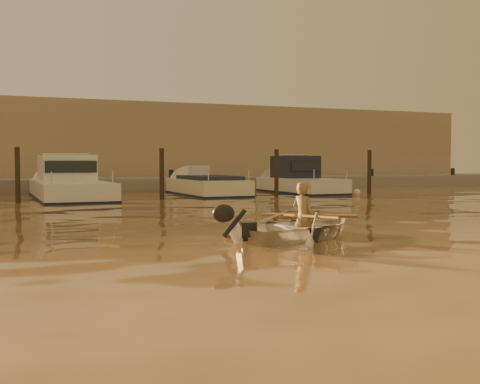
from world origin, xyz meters
name	(u,v)px	position (x,y,z in m)	size (l,w,h in m)	color
ground_plane	(377,243)	(0.00, 0.00, 0.00)	(160.00, 160.00, 0.00)	olive
dinghy	(300,227)	(-0.91, 1.25, 0.20)	(2.20, 3.08, 0.64)	silver
person	(303,217)	(-0.82, 1.29, 0.39)	(0.51, 0.33, 1.39)	olive
outboard_motor	(246,229)	(-2.30, 0.70, 0.28)	(0.90, 0.40, 0.70)	black
oar_port	(308,215)	(-0.68, 1.34, 0.42)	(0.06, 0.06, 2.10)	brown
oar_starboard	(302,216)	(-0.86, 1.27, 0.42)	(0.06, 0.06, 2.10)	brown
moored_boat_2	(69,183)	(-3.45, 16.00, 0.62)	(2.60, 8.61, 1.75)	white
moored_boat_3	(207,190)	(2.46, 16.00, 0.22)	(2.18, 6.26, 0.95)	beige
moored_boat_4	(301,180)	(7.16, 16.00, 0.62)	(2.05, 6.39, 1.75)	silver
piling_1	(18,178)	(-5.50, 13.80, 0.90)	(0.18, 0.18, 2.20)	#2D2319
piling_2	(162,176)	(-0.20, 13.80, 0.90)	(0.18, 0.18, 2.20)	#2D2319
piling_3	(276,175)	(4.80, 13.80, 0.90)	(0.18, 0.18, 2.20)	#2D2319
piling_4	(369,174)	(9.50, 13.80, 0.90)	(0.18, 0.18, 2.20)	#2D2319
fender_c	(103,201)	(-2.73, 12.35, 0.10)	(0.30, 0.30, 0.30)	white
fender_d	(243,195)	(3.14, 13.50, 0.10)	(0.30, 0.30, 0.30)	red
fender_e	(357,192)	(8.76, 13.66, 0.10)	(0.30, 0.30, 0.30)	white
quay	(125,188)	(0.00, 21.50, 0.15)	(52.00, 4.00, 1.00)	gray
waterfront_building	(105,146)	(0.00, 27.00, 2.40)	(46.00, 7.00, 4.80)	#9E8466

